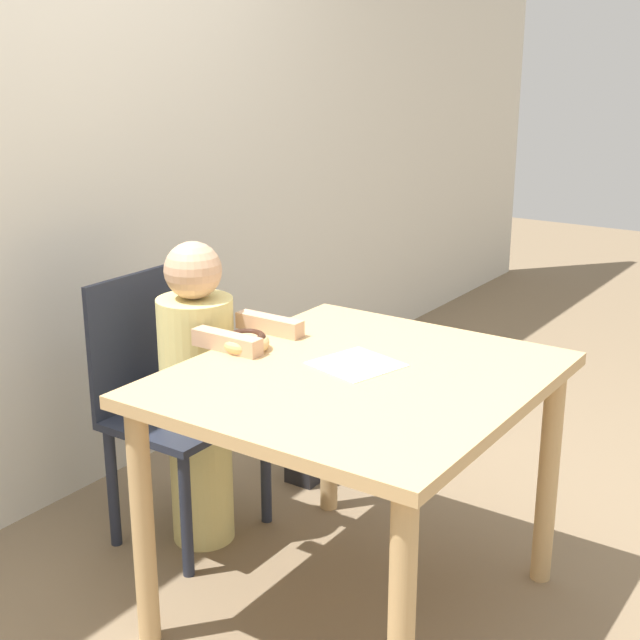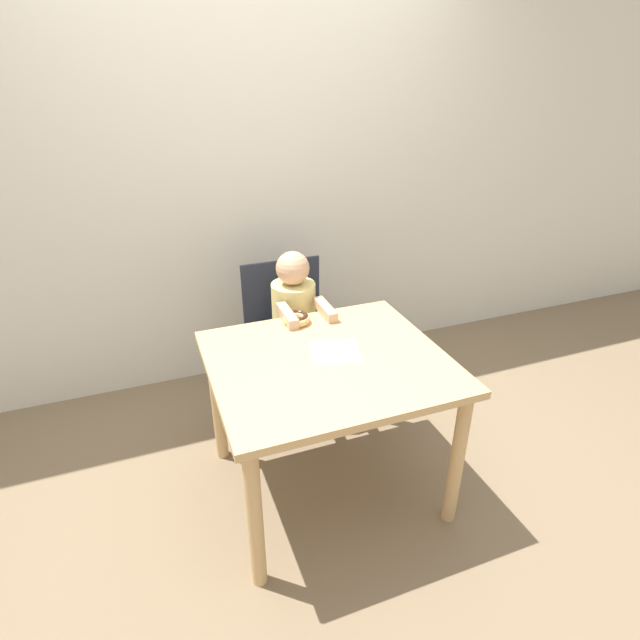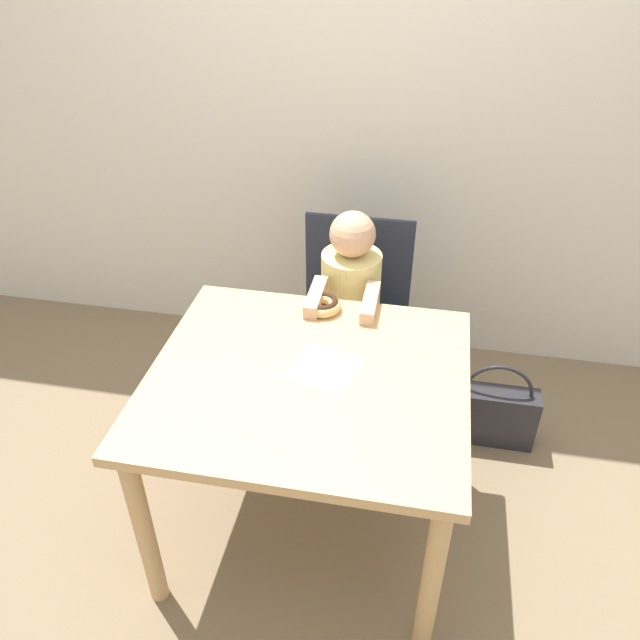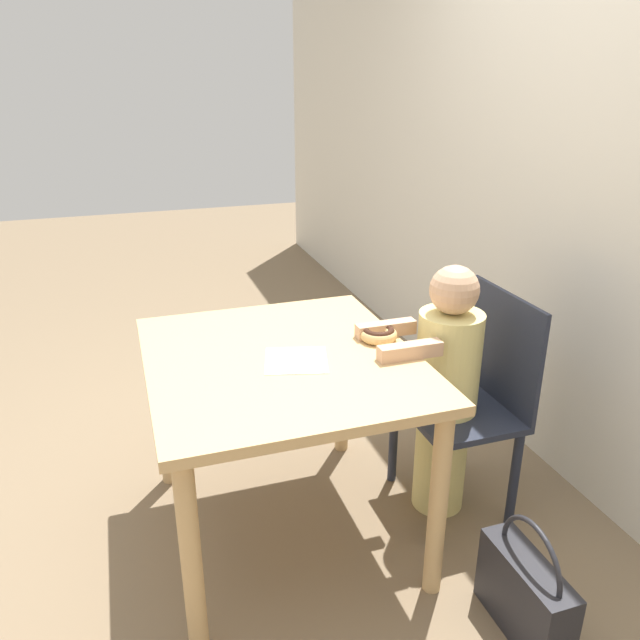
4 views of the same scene
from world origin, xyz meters
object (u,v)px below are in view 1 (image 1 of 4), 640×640
(chair, at_px, (173,401))
(handbag, at_px, (324,433))
(child_figure, at_px, (200,394))
(donut, at_px, (246,341))

(chair, xyz_separation_m, handbag, (0.63, -0.16, -0.31))
(chair, height_order, child_figure, child_figure)
(child_figure, relative_size, donut, 7.41)
(donut, bearing_deg, chair, 79.57)
(child_figure, distance_m, donut, 0.35)
(donut, distance_m, handbag, 0.94)
(child_figure, height_order, donut, child_figure)
(chair, height_order, handbag, chair)
(chair, distance_m, child_figure, 0.13)
(donut, height_order, handbag, donut)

